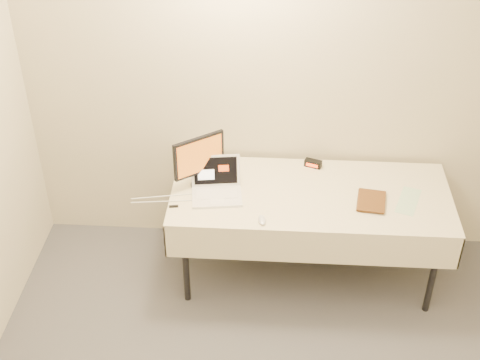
# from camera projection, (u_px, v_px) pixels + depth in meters

# --- Properties ---
(back_wall) EXTENTS (4.00, 0.10, 2.70)m
(back_wall) POSITION_uv_depth(u_px,v_px,m) (315.00, 79.00, 4.45)
(back_wall) COLOR beige
(back_wall) RESTS_ON ground
(table) EXTENTS (1.86, 0.81, 0.74)m
(table) POSITION_uv_depth(u_px,v_px,m) (310.00, 200.00, 4.47)
(table) COLOR black
(table) RESTS_ON ground
(laptop) EXTENTS (0.36, 0.35, 0.22)m
(laptop) POSITION_uv_depth(u_px,v_px,m) (216.00, 186.00, 4.41)
(laptop) COLOR silver
(laptop) RESTS_ON table
(monitor) EXTENTS (0.31, 0.24, 0.38)m
(monitor) POSITION_uv_depth(u_px,v_px,m) (199.00, 158.00, 4.38)
(monitor) COLOR black
(monitor) RESTS_ON table
(book) EXTENTS (0.18, 0.05, 0.24)m
(book) POSITION_uv_depth(u_px,v_px,m) (359.00, 186.00, 4.30)
(book) COLOR brown
(book) RESTS_ON table
(alarm_clock) EXTENTS (0.13, 0.09, 0.05)m
(alarm_clock) POSITION_uv_depth(u_px,v_px,m) (313.00, 163.00, 4.68)
(alarm_clock) COLOR black
(alarm_clock) RESTS_ON table
(clicker) EXTENTS (0.06, 0.10, 0.02)m
(clicker) POSITION_uv_depth(u_px,v_px,m) (262.00, 220.00, 4.19)
(clicker) COLOR silver
(clicker) RESTS_ON table
(paper_form) EXTENTS (0.21, 0.33, 0.00)m
(paper_form) POSITION_uv_depth(u_px,v_px,m) (408.00, 201.00, 4.37)
(paper_form) COLOR #B6DDB0
(paper_form) RESTS_ON table
(usb_dongle) EXTENTS (0.06, 0.03, 0.01)m
(usb_dongle) POSITION_uv_depth(u_px,v_px,m) (174.00, 206.00, 4.31)
(usb_dongle) COLOR black
(usb_dongle) RESTS_ON table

